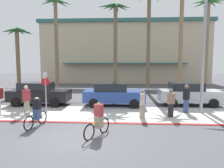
{
  "coord_description": "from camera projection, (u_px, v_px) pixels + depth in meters",
  "views": [
    {
      "loc": [
        2.03,
        -8.5,
        3.22
      ],
      "look_at": [
        1.15,
        6.0,
        1.67
      ],
      "focal_mm": 33.57,
      "sensor_mm": 36.0,
      "label": 1
    }
  ],
  "objects": [
    {
      "name": "streetlight_curb",
      "position": [
        205.0,
        44.0,
        12.53
      ],
      "size": [
        0.24,
        2.54,
        7.5
      ],
      "color": "#9EA0A5",
      "rests_on": "ground"
    },
    {
      "name": "car_blue_2",
      "position": [
        114.0,
        94.0,
        15.28
      ],
      "size": [
        4.4,
        2.02,
        1.69
      ],
      "color": "#284793",
      "rests_on": "ground"
    },
    {
      "name": "cyclist_yellow_0",
      "position": [
        98.0,
        120.0,
        9.07
      ],
      "size": [
        0.94,
        1.62,
        1.5
      ],
      "color": "black",
      "rests_on": "ground"
    },
    {
      "name": "palm_tree_5",
      "position": [
        181.0,
        20.0,
        18.82
      ],
      "size": [
        3.19,
        3.07,
        10.05
      ],
      "color": "#846B4C",
      "rests_on": "ground"
    },
    {
      "name": "rail_fence",
      "position": [
        100.0,
        91.0,
        17.25
      ],
      "size": [
        25.12,
        0.08,
        1.04
      ],
      "color": "white",
      "rests_on": "ground"
    },
    {
      "name": "car_silver_3",
      "position": [
        189.0,
        94.0,
        15.47
      ],
      "size": [
        4.4,
        2.02,
        1.69
      ],
      "color": "#B2B7BC",
      "rests_on": "ground"
    },
    {
      "name": "ground_plane",
      "position": [
        102.0,
        98.0,
        18.82
      ],
      "size": [
        80.0,
        80.0,
        0.0
      ],
      "primitive_type": "plane",
      "color": "#4C4C51"
    },
    {
      "name": "pedestrian_3",
      "position": [
        142.0,
        105.0,
        11.95
      ],
      "size": [
        0.34,
        0.41,
        1.64
      ],
      "color": "gray",
      "rests_on": "ground"
    },
    {
      "name": "building_backdrop",
      "position": [
        124.0,
        53.0,
        35.99
      ],
      "size": [
        25.53,
        13.25,
        9.37
      ],
      "color": "#BCAD8E",
      "rests_on": "ground"
    },
    {
      "name": "car_black_1",
      "position": [
        39.0,
        93.0,
        15.62
      ],
      "size": [
        4.4,
        2.02,
        1.69
      ],
      "color": "black",
      "rests_on": "ground"
    },
    {
      "name": "curb_paint",
      "position": [
        86.0,
        122.0,
        11.08
      ],
      "size": [
        44.0,
        0.24,
        0.03
      ],
      "primitive_type": "cube",
      "color": "maroon",
      "rests_on": "ground"
    },
    {
      "name": "cyclist_teal_1",
      "position": [
        37.0,
        113.0,
        10.42
      ],
      "size": [
        0.46,
        1.79,
        1.5
      ],
      "color": "black",
      "rests_on": "ground"
    },
    {
      "name": "palm_tree_1",
      "position": [
        18.0,
        43.0,
        19.21
      ],
      "size": [
        2.86,
        3.21,
        6.39
      ],
      "color": "brown",
      "rests_on": "ground"
    },
    {
      "name": "pedestrian_0",
      "position": [
        27.0,
        101.0,
        12.59
      ],
      "size": [
        0.45,
        0.48,
        1.82
      ],
      "color": "gray",
      "rests_on": "ground"
    },
    {
      "name": "palm_tree_4",
      "position": [
        149.0,
        20.0,
        20.64
      ],
      "size": [
        3.18,
        3.44,
        10.04
      ],
      "color": "brown",
      "rests_on": "ground"
    },
    {
      "name": "palm_tree_3",
      "position": [
        115.0,
        26.0,
        19.78
      ],
      "size": [
        3.3,
        3.22,
        8.72
      ],
      "color": "brown",
      "rests_on": "ground"
    },
    {
      "name": "pedestrian_2",
      "position": [
        186.0,
        100.0,
        13.13
      ],
      "size": [
        0.47,
        0.47,
        1.8
      ],
      "color": "#384C7A",
      "rests_on": "ground"
    },
    {
      "name": "pedestrian_1",
      "position": [
        171.0,
        104.0,
        12.14
      ],
      "size": [
        0.43,
        0.35,
        1.65
      ],
      "color": "#232326",
      "rests_on": "ground"
    },
    {
      "name": "stop_sign_bike_lane",
      "position": [
        46.0,
        86.0,
        13.11
      ],
      "size": [
        0.52,
        0.56,
        2.56
      ],
      "color": "gray",
      "rests_on": "ground"
    },
    {
      "name": "sidewalk_strip",
      "position": [
        92.0,
        113.0,
        13.07
      ],
      "size": [
        44.0,
        4.0,
        0.02
      ],
      "primitive_type": "cube",
      "color": "beige",
      "rests_on": "ground"
    },
    {
      "name": "palm_tree_2",
      "position": [
        56.0,
        27.0,
        20.92
      ],
      "size": [
        3.27,
        2.93,
        9.48
      ],
      "color": "#756047",
      "rests_on": "ground"
    },
    {
      "name": "palm_tree_6",
      "position": [
        208.0,
        23.0,
        20.99
      ],
      "size": [
        3.13,
        3.43,
        9.46
      ],
      "color": "#846B4C",
      "rests_on": "ground"
    }
  ]
}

